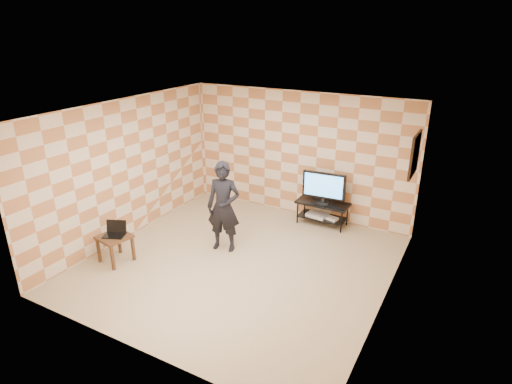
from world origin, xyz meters
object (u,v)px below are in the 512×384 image
at_px(tv_stand, 323,208).
at_px(tv, 324,186).
at_px(side_table, 115,240).
at_px(person, 224,207).

bearing_deg(tv_stand, tv, -94.20).
xyz_separation_m(tv_stand, tv, (-0.00, -0.00, 0.49)).
distance_m(side_table, person, 2.00).
height_order(tv, person, person).
bearing_deg(tv, side_table, -130.14).
bearing_deg(person, tv_stand, 42.41).
xyz_separation_m(tv, person, (-1.24, -1.86, -0.01)).
bearing_deg(tv, tv_stand, 85.80).
bearing_deg(side_table, tv_stand, 49.88).
bearing_deg(tv_stand, side_table, -130.12).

